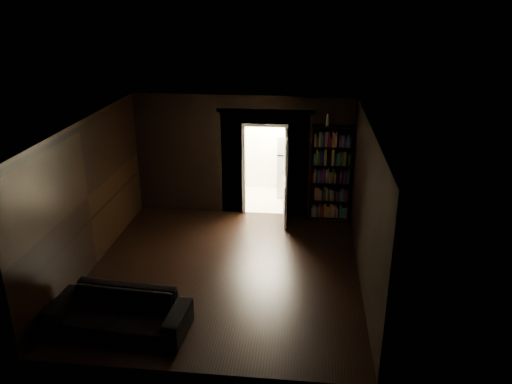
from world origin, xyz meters
TOP-DOWN VIEW (x-y plane):
  - ground at (0.00, 0.00)m, footprint 5.50×5.50m
  - room_walls at (-0.01, 1.07)m, footprint 5.02×5.61m
  - kitchen_alcove at (0.50, 3.87)m, footprint 2.20×1.80m
  - sofa at (-1.32, -1.91)m, footprint 2.19×1.08m
  - bookshelf at (2.00, 2.59)m, footprint 0.94×0.45m
  - refrigerator at (1.10, 4.03)m, footprint 0.91×0.87m
  - door at (1.01, 2.31)m, footprint 0.12×0.85m
  - figurine at (1.87, 2.58)m, footprint 0.10×0.10m
  - bottles at (1.17, 3.97)m, footprint 0.62×0.22m

SIDE VIEW (x-z plane):
  - ground at x=0.00m, z-range 0.00..0.00m
  - sofa at x=-1.32m, z-range 0.00..0.82m
  - refrigerator at x=1.10m, z-range 0.00..1.65m
  - door at x=1.01m, z-range 0.00..2.05m
  - bookshelf at x=2.00m, z-range 0.00..2.20m
  - kitchen_alcove at x=0.50m, z-range -0.09..2.51m
  - room_walls at x=-0.01m, z-range 0.26..3.10m
  - bottles at x=1.17m, z-range 1.65..1.90m
  - figurine at x=1.87m, z-range 2.20..2.47m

